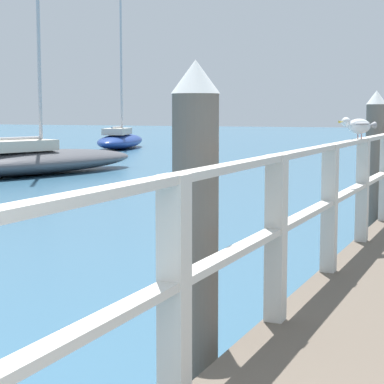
{
  "coord_description": "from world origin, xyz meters",
  "views": [
    {
      "loc": [
        0.14,
        -0.43,
        1.77
      ],
      "look_at": [
        -2.99,
        6.8,
        0.87
      ],
      "focal_mm": 66.52,
      "sensor_mm": 36.0,
      "label": 1
    }
  ],
  "objects_px": {
    "dock_piling_near": "(195,231)",
    "seagull_foreground": "(359,125)",
    "boat_4": "(29,160)",
    "boat_0": "(120,140)",
    "dock_piling_far": "(375,161)"
  },
  "relations": [
    {
      "from": "boat_0",
      "to": "dock_piling_near",
      "type": "bearing_deg",
      "value": -77.01
    },
    {
      "from": "dock_piling_far",
      "to": "boat_0",
      "type": "xyz_separation_m",
      "value": [
        -15.12,
        19.47,
        -0.62
      ]
    },
    {
      "from": "boat_4",
      "to": "seagull_foreground",
      "type": "bearing_deg",
      "value": -26.91
    },
    {
      "from": "dock_piling_far",
      "to": "seagull_foreground",
      "type": "height_order",
      "value": "dock_piling_far"
    },
    {
      "from": "dock_piling_near",
      "to": "boat_4",
      "type": "height_order",
      "value": "boat_4"
    },
    {
      "from": "boat_4",
      "to": "boat_0",
      "type": "bearing_deg",
      "value": 122.64
    },
    {
      "from": "dock_piling_far",
      "to": "boat_0",
      "type": "height_order",
      "value": "boat_0"
    },
    {
      "from": "dock_piling_far",
      "to": "boat_0",
      "type": "distance_m",
      "value": 24.66
    },
    {
      "from": "dock_piling_near",
      "to": "seagull_foreground",
      "type": "relative_size",
      "value": 5.04
    },
    {
      "from": "boat_0",
      "to": "boat_4",
      "type": "relative_size",
      "value": 0.98
    },
    {
      "from": "dock_piling_near",
      "to": "seagull_foreground",
      "type": "distance_m",
      "value": 3.31
    },
    {
      "from": "dock_piling_far",
      "to": "seagull_foreground",
      "type": "distance_m",
      "value": 3.51
    },
    {
      "from": "seagull_foreground",
      "to": "boat_0",
      "type": "xyz_separation_m",
      "value": [
        -15.49,
        22.91,
        -1.21
      ]
    },
    {
      "from": "dock_piling_near",
      "to": "dock_piling_far",
      "type": "distance_m",
      "value": 6.68
    },
    {
      "from": "boat_0",
      "to": "boat_4",
      "type": "height_order",
      "value": "boat_4"
    }
  ]
}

